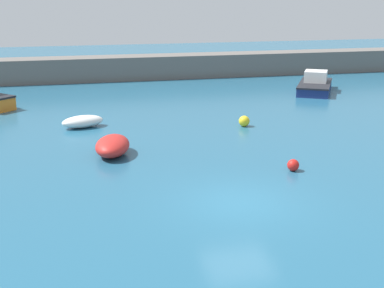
# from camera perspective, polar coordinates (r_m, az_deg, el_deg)

# --- Properties ---
(ground_plane) EXTENTS (120.00, 120.00, 0.20)m
(ground_plane) POSITION_cam_1_polar(r_m,az_deg,el_deg) (18.91, 5.05, -6.45)
(ground_plane) COLOR #235B7A
(harbor_breakwater) EXTENTS (67.99, 2.74, 1.94)m
(harbor_breakwater) POSITION_cam_1_polar(r_m,az_deg,el_deg) (45.85, -6.59, 8.11)
(harbor_breakwater) COLOR #66605B
(harbor_breakwater) RESTS_ON ground_plane
(open_tender_yellow) EXTENTS (2.08, 2.91, 0.87)m
(open_tender_yellow) POSITION_cam_1_polar(r_m,az_deg,el_deg) (24.24, -8.48, -0.18)
(open_tender_yellow) COLOR red
(open_tender_yellow) RESTS_ON ground_plane
(motorboat_grey_hull) EXTENTS (4.64, 5.78, 1.51)m
(motorboat_grey_hull) POSITION_cam_1_polar(r_m,az_deg,el_deg) (40.63, 12.99, 6.18)
(motorboat_grey_hull) COLOR navy
(motorboat_grey_hull) RESTS_ON ground_plane
(dinghy_near_pier) EXTENTS (2.51, 1.73, 0.66)m
(dinghy_near_pier) POSITION_cam_1_polar(r_m,az_deg,el_deg) (29.57, -11.59, 2.37)
(dinghy_near_pier) COLOR white
(dinghy_near_pier) RESTS_ON ground_plane
(mooring_buoy_red) EXTENTS (0.49, 0.49, 0.49)m
(mooring_buoy_red) POSITION_cam_1_polar(r_m,az_deg,el_deg) (22.29, 10.74, -2.22)
(mooring_buoy_red) COLOR red
(mooring_buoy_red) RESTS_ON ground_plane
(mooring_buoy_yellow) EXTENTS (0.60, 0.60, 0.60)m
(mooring_buoy_yellow) POSITION_cam_1_polar(r_m,az_deg,el_deg) (29.33, 5.59, 2.45)
(mooring_buoy_yellow) COLOR yellow
(mooring_buoy_yellow) RESTS_ON ground_plane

